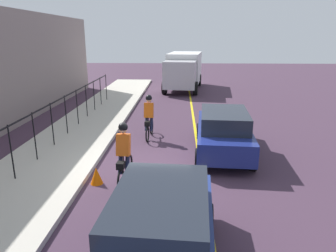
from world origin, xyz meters
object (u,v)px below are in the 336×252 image
cyclist_lead (149,117)px  parked_sedan_rear (159,237)px  cyclist_follow (124,154)px  patrol_sedan (223,131)px  box_truck_background (184,69)px  traffic_cone_near (96,176)px

cyclist_lead → parked_sedan_rear: (-7.74, -0.94, -0.09)m
cyclist_lead → parked_sedan_rear: size_ratio=0.41×
cyclist_lead → cyclist_follow: same height
parked_sedan_rear → patrol_sedan: bearing=166.8°
cyclist_lead → box_truck_background: size_ratio=0.26×
cyclist_follow → patrol_sedan: bearing=-45.6°
patrol_sedan → traffic_cone_near: patrol_sedan is taller
cyclist_follow → traffic_cone_near: bearing=92.9°
traffic_cone_near → cyclist_lead: bearing=-14.9°
cyclist_lead → patrol_sedan: cyclist_lead is taller
patrol_sedan → parked_sedan_rear: same height
box_truck_background → cyclist_lead: bearing=-0.2°
cyclist_lead → patrol_sedan: (-1.53, -2.81, -0.09)m
parked_sedan_rear → box_truck_background: box_truck_background is taller
parked_sedan_rear → cyclist_follow: bearing=-157.4°
patrol_sedan → parked_sedan_rear: (-6.21, 1.87, 0.00)m
cyclist_follow → parked_sedan_rear: size_ratio=0.41×
parked_sedan_rear → box_truck_background: (20.37, -0.57, 0.73)m
cyclist_follow → patrol_sedan: (2.65, -3.10, -0.09)m
patrol_sedan → traffic_cone_near: (-2.64, 3.92, -0.58)m
cyclist_lead → patrol_sedan: 3.20m
cyclist_lead → patrol_sedan: bearing=-114.6°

